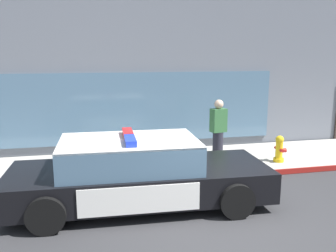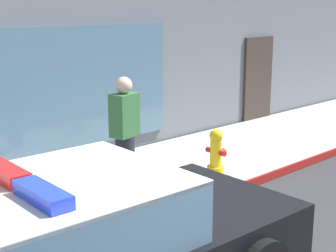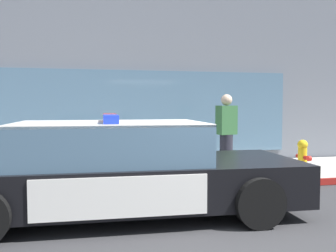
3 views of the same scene
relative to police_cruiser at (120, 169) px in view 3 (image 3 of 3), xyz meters
name	(u,v)px [view 3 (image 3 of 3)]	position (x,y,z in m)	size (l,w,h in m)	color
ground	(243,227)	(1.55, -0.93, -0.68)	(48.00, 48.00, 0.00)	#303033
sidewalk	(181,175)	(1.55, 2.40, -0.61)	(48.00, 2.63, 0.15)	#B2ADA3
curb_red_paint	(199,188)	(1.55, 1.07, -0.61)	(28.80, 0.04, 0.14)	maroon
storefront_building	(104,41)	(0.14, 8.40, 3.33)	(25.71, 9.36, 8.03)	slate
police_cruiser	(120,169)	(0.00, 0.00, 0.00)	(5.24, 2.24, 1.49)	black
fire_hydrant	(303,157)	(4.11, 1.69, -0.18)	(0.34, 0.39, 0.73)	gold
pedestrian_on_sidewalk	(226,134)	(2.44, 1.97, 0.33)	(0.45, 0.34, 1.71)	#23232D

